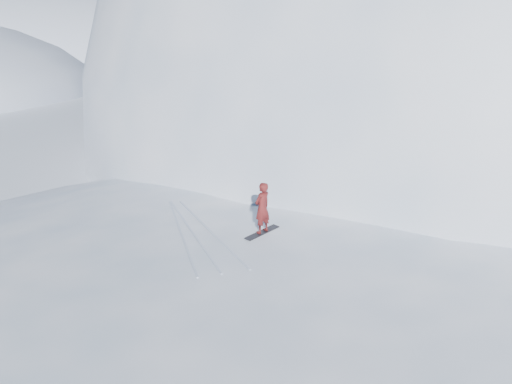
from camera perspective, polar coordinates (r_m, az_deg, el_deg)
ground at (r=13.71m, az=-0.17°, el=-20.94°), size 400.00×400.00×0.00m
near_ridge at (r=16.20m, az=1.15°, el=-13.55°), size 36.00×28.00×4.80m
summit_peak at (r=44.31m, az=21.46°, el=7.30°), size 60.00×56.00×56.00m
peak_shoulder at (r=33.65m, az=9.59°, el=4.59°), size 28.00×24.00×18.00m
wind_bumps at (r=15.27m, az=-4.00°, el=-16.02°), size 16.00×14.40×1.00m
snowboard at (r=15.43m, az=0.77°, el=-5.06°), size 1.38×1.08×0.02m
snowboarder at (r=15.07m, az=0.79°, el=-2.00°), size 0.77×0.71×1.76m
board_tracks at (r=15.63m, az=-7.72°, el=-4.88°), size 2.14×5.98×0.04m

